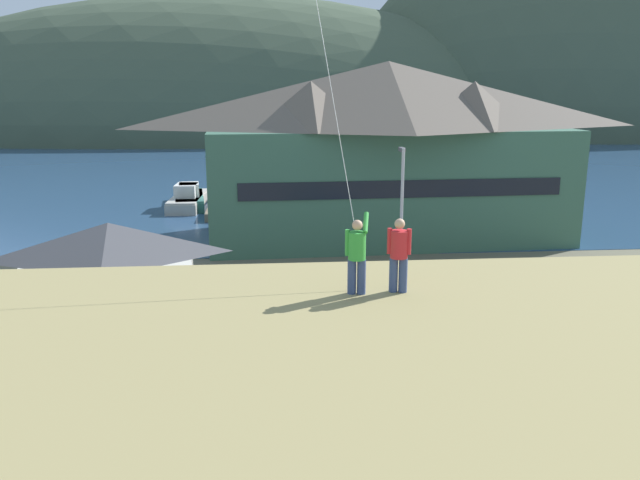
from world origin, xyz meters
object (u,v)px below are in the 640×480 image
at_px(wharf_dock, 230,202).
at_px(storage_shed_near_lot, 112,278).
at_px(moored_boat_outer_mooring, 270,191).
at_px(parked_car_lone_by_shed, 405,351).
at_px(parked_car_front_row_end, 181,365).
at_px(storage_shed_waterside, 306,205).
at_px(person_kite_flyer, 357,254).
at_px(parked_car_front_row_silver, 401,295).
at_px(parking_light_pole, 401,210).
at_px(harbor_lodge, 387,147).
at_px(person_companion, 399,253).
at_px(moored_boat_wharfside, 190,199).
at_px(moored_boat_inner_slip, 188,200).

bearing_deg(wharf_dock, storage_shed_near_lot, -96.21).
distance_m(wharf_dock, moored_boat_outer_mooring, 5.05).
height_order(storage_shed_near_lot, parked_car_lone_by_shed, storage_shed_near_lot).
xyz_separation_m(parked_car_lone_by_shed, parked_car_front_row_end, (-8.07, -0.47, 0.00)).
bearing_deg(storage_shed_waterside, person_kite_flyer, -91.30).
xyz_separation_m(storage_shed_near_lot, storage_shed_waterside, (9.35, 17.93, -0.33)).
relative_size(moored_boat_outer_mooring, parked_car_front_row_silver, 1.88).
bearing_deg(parking_light_pole, storage_shed_waterside, 107.55).
bearing_deg(storage_shed_near_lot, harbor_lodge, 48.95).
bearing_deg(person_companion, storage_shed_near_lot, 127.29).
xyz_separation_m(storage_shed_near_lot, parked_car_lone_by_shed, (11.57, -5.09, -1.53)).
distance_m(storage_shed_near_lot, wharf_dock, 30.44).
xyz_separation_m(parked_car_lone_by_shed, parking_light_pole, (1.87, 10.09, 3.28)).
relative_size(harbor_lodge, moored_boat_wharfside, 3.36).
distance_m(moored_boat_outer_mooring, parked_car_front_row_end, 39.38).
xyz_separation_m(moored_boat_inner_slip, person_kite_flyer, (9.02, -42.44, 6.15)).
distance_m(storage_shed_waterside, moored_boat_wharfside, 15.68).
distance_m(parked_car_front_row_end, person_kite_flyer, 10.55).
relative_size(wharf_dock, parked_car_lone_by_shed, 3.35).
height_order(parked_car_front_row_silver, person_companion, person_companion).
bearing_deg(moored_boat_inner_slip, person_companion, -76.73).
xyz_separation_m(storage_shed_waterside, person_companion, (0.29, -30.59, 4.58)).
height_order(parked_car_front_row_end, parked_car_front_row_silver, same).
relative_size(storage_shed_near_lot, moored_boat_inner_slip, 0.95).
xyz_separation_m(moored_boat_outer_mooring, parked_car_lone_by_shed, (4.65, -38.75, 0.34)).
distance_m(moored_boat_wharfside, moored_boat_outer_mooring, 7.96).
distance_m(storage_shed_near_lot, moored_boat_outer_mooring, 34.42).
relative_size(parked_car_front_row_silver, person_kite_flyer, 2.33).
xyz_separation_m(storage_shed_waterside, parked_car_front_row_silver, (3.42, -16.57, -1.21)).
xyz_separation_m(person_kite_flyer, person_companion, (0.98, 0.05, -0.02)).
height_order(harbor_lodge, parking_light_pole, harbor_lodge).
relative_size(moored_boat_inner_slip, parked_car_front_row_silver, 1.87).
bearing_deg(parked_car_front_row_silver, person_companion, -102.61).
bearing_deg(parked_car_front_row_silver, parked_car_lone_by_shed, -100.55).
bearing_deg(parked_car_front_row_end, storage_shed_near_lot, 122.16).
relative_size(moored_boat_outer_mooring, parked_car_front_row_end, 1.93).
bearing_deg(parked_car_lone_by_shed, wharf_dock, 103.22).
xyz_separation_m(moored_boat_wharfside, parked_car_lone_by_shed, (11.83, -35.32, 0.34)).
distance_m(harbor_lodge, person_kite_flyer, 30.46).
distance_m(harbor_lodge, moored_boat_wharfside, 20.85).
height_order(moored_boat_wharfside, moored_boat_outer_mooring, same).
relative_size(moored_boat_inner_slip, parking_light_pole, 1.09).
bearing_deg(parking_light_pole, moored_boat_outer_mooring, 102.81).
relative_size(storage_shed_waterside, person_kite_flyer, 3.58).
bearing_deg(parked_car_front_row_end, wharf_dock, 90.34).
bearing_deg(parked_car_front_row_end, harbor_lodge, 63.30).
distance_m(moored_boat_wharfside, moored_boat_inner_slip, 0.50).
height_order(parking_light_pole, person_kite_flyer, person_kite_flyer).
relative_size(storage_shed_near_lot, storage_shed_waterside, 1.16).
bearing_deg(moored_boat_wharfside, person_kite_flyer, -78.27).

